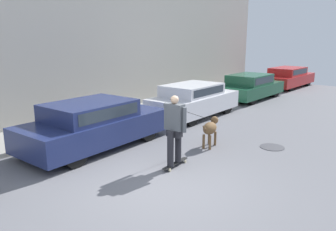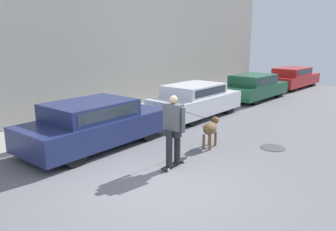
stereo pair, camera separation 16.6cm
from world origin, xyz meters
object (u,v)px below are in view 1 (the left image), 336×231
skateboarder (175,127)px  parked_car_3 (250,87)px  dog (210,128)px  parked_car_4 (288,77)px  parked_car_2 (194,100)px  parked_car_1 (94,125)px

skateboarder → parked_car_3: bearing=11.0°
dog → skateboarder: bearing=173.5°
parked_car_4 → dog: size_ratio=4.48×
parked_car_2 → skateboarder: 5.22m
parked_car_2 → dog: bearing=-138.0°
parked_car_2 → skateboarder: bearing=-150.3°
parked_car_4 → skateboarder: skateboarder is taller
dog → skateboarder: size_ratio=0.40×
parked_car_1 → parked_car_4: 14.89m
parked_car_3 → dog: 7.97m
parked_car_3 → parked_car_4: bearing=0.7°
parked_car_3 → parked_car_1: bearing=-179.3°
parked_car_1 → dog: size_ratio=4.16×
parked_car_3 → skateboarder: skateboarder is taller
parked_car_4 → skateboarder: 14.84m
parked_car_2 → dog: 3.64m
parked_car_1 → parked_car_3: parked_car_1 is taller
parked_car_1 → skateboarder: (0.29, -2.63, 0.33)m
parked_car_1 → parked_car_2: size_ratio=1.06×
parked_car_2 → parked_car_4: (10.11, 0.00, -0.04)m
parked_car_2 → parked_car_4: parked_car_2 is taller
parked_car_4 → parked_car_3: bearing=-178.3°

